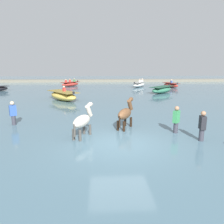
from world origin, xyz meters
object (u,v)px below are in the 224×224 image
(horse_trailing_pinto, at_px, (83,122))
(person_onlooker_right, at_px, (176,123))
(horse_lead_bay, at_px, (125,114))
(boat_near_starboard, at_px, (139,85))
(boat_far_inshore, at_px, (171,85))
(person_wading_close, at_px, (202,130))
(boat_distant_west, at_px, (63,96))
(person_onlooker_left, at_px, (13,116))
(boat_near_port, at_px, (70,84))
(boat_distant_east, at_px, (162,90))

(horse_trailing_pinto, bearing_deg, person_onlooker_right, 4.11)
(horse_lead_bay, distance_m, horse_trailing_pinto, 2.29)
(horse_lead_bay, distance_m, boat_near_starboard, 20.91)
(boat_far_inshore, xyz_separation_m, person_wading_close, (-5.97, -21.80, 0.17))
(horse_lead_bay, xyz_separation_m, boat_distant_west, (-4.42, 8.92, -0.29))
(horse_trailing_pinto, relative_size, boat_far_inshore, 0.54)
(boat_distant_west, distance_m, boat_near_starboard, 14.50)
(horse_lead_bay, bearing_deg, person_onlooker_left, 170.78)
(horse_lead_bay, distance_m, person_onlooker_left, 5.71)
(boat_near_port, bearing_deg, boat_distant_east, -37.96)
(boat_near_port, bearing_deg, horse_trailing_pinto, -81.36)
(horse_lead_bay, bearing_deg, boat_far_inshore, 65.98)
(boat_distant_west, height_order, person_onlooker_left, boat_distant_west)
(person_onlooker_right, bearing_deg, boat_near_port, 108.47)
(horse_trailing_pinto, height_order, boat_near_starboard, horse_trailing_pinto)
(boat_near_port, relative_size, boat_distant_east, 0.88)
(horse_lead_bay, height_order, boat_near_starboard, horse_lead_bay)
(horse_lead_bay, height_order, person_onlooker_left, horse_lead_bay)
(boat_far_inshore, xyz_separation_m, person_onlooker_left, (-14.47, -18.91, 0.17))
(horse_trailing_pinto, height_order, boat_near_port, horse_trailing_pinto)
(boat_distant_east, bearing_deg, boat_far_inshore, 63.80)
(horse_trailing_pinto, height_order, person_onlooker_right, horse_trailing_pinto)
(person_onlooker_right, bearing_deg, person_onlooker_left, 166.99)
(boat_distant_east, bearing_deg, person_onlooker_right, -103.72)
(boat_near_starboard, xyz_separation_m, person_wading_close, (-1.53, -22.41, 0.14))
(horse_trailing_pinto, relative_size, person_onlooker_left, 1.09)
(boat_near_port, bearing_deg, person_wading_close, -70.86)
(boat_distant_west, xyz_separation_m, boat_distant_east, (10.10, 4.48, -0.03))
(boat_distant_west, distance_m, boat_near_port, 13.24)
(boat_distant_east, height_order, person_onlooker_right, person_onlooker_right)
(boat_distant_east, bearing_deg, boat_near_starboard, 100.32)
(boat_near_starboard, bearing_deg, horse_trailing_pinto, -106.36)
(horse_lead_bay, xyz_separation_m, person_onlooker_left, (-5.63, 0.91, -0.21))
(person_wading_close, relative_size, person_onlooker_left, 1.00)
(boat_distant_west, distance_m, person_wading_close, 13.11)
(boat_far_inshore, height_order, person_onlooker_left, person_onlooker_left)
(boat_far_inshore, bearing_deg, person_onlooker_left, -127.42)
(horse_trailing_pinto, bearing_deg, horse_lead_bay, 31.32)
(boat_near_starboard, bearing_deg, boat_distant_west, -127.43)
(horse_lead_bay, xyz_separation_m, boat_near_starboard, (4.39, 20.44, -0.35))
(boat_near_port, bearing_deg, horse_lead_bay, -76.04)
(boat_distant_west, xyz_separation_m, person_wading_close, (7.28, -10.90, 0.08))
(boat_near_starboard, bearing_deg, boat_distant_east, -79.68)
(person_wading_close, bearing_deg, boat_far_inshore, 74.68)
(horse_lead_bay, relative_size, boat_distant_east, 0.51)
(boat_near_port, bearing_deg, person_onlooker_left, -90.36)
(boat_near_port, distance_m, person_onlooker_left, 21.21)
(boat_far_inshore, distance_m, person_wading_close, 22.60)
(boat_distant_east, bearing_deg, person_wading_close, -100.37)
(person_wading_close, bearing_deg, horse_trailing_pinto, 170.77)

